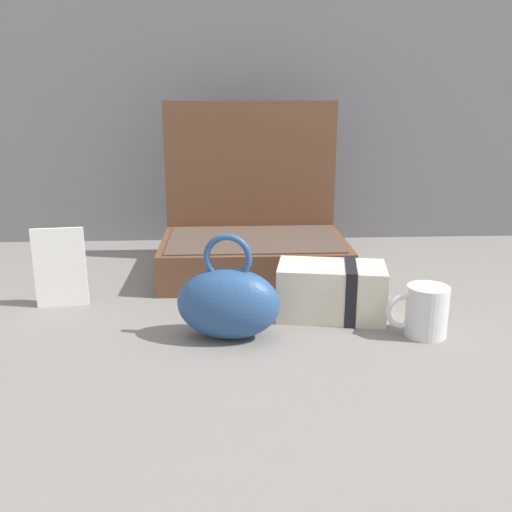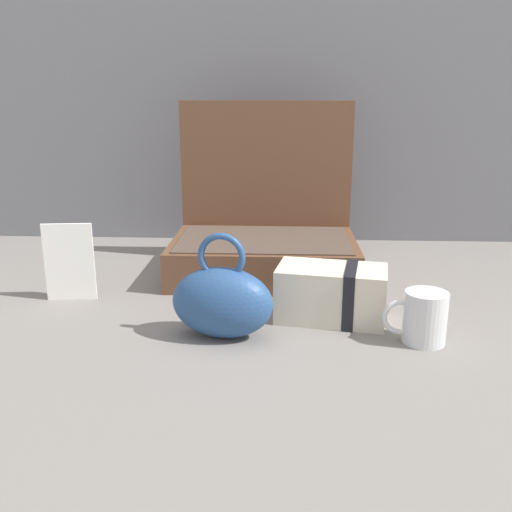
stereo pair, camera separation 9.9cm
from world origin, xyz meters
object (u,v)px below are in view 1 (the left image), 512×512
at_px(info_card_left, 60,268).
at_px(cream_toiletry_bag, 333,291).
at_px(coffee_mug, 425,311).
at_px(open_suitcase, 253,235).
at_px(teal_pouch_handbag, 228,302).

bearing_deg(info_card_left, cream_toiletry_bag, -15.06).
bearing_deg(info_card_left, coffee_mug, -21.12).
relative_size(cream_toiletry_bag, coffee_mug, 1.97).
distance_m(open_suitcase, info_card_left, 0.44).
relative_size(open_suitcase, coffee_mug, 3.84).
xyz_separation_m(open_suitcase, info_card_left, (-0.38, -0.21, -0.01)).
bearing_deg(open_suitcase, coffee_mug, -54.23).
bearing_deg(coffee_mug, open_suitcase, 125.77).
bearing_deg(teal_pouch_handbag, cream_toiletry_bag, 24.33).
xyz_separation_m(open_suitcase, cream_toiletry_bag, (0.13, -0.29, -0.04)).
height_order(cream_toiletry_bag, coffee_mug, cream_toiletry_bag).
height_order(cream_toiletry_bag, info_card_left, info_card_left).
relative_size(open_suitcase, cream_toiletry_bag, 1.95).
bearing_deg(cream_toiletry_bag, teal_pouch_handbag, -155.67).
bearing_deg(info_card_left, teal_pouch_handbag, -33.71).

